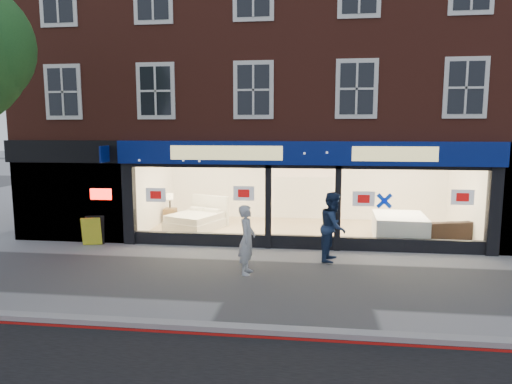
% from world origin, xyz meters
% --- Properties ---
extents(ground, '(120.00, 120.00, 0.00)m').
position_xyz_m(ground, '(0.00, 0.00, 0.00)').
color(ground, gray).
rests_on(ground, ground).
extents(kerb_line, '(60.00, 0.10, 0.01)m').
position_xyz_m(kerb_line, '(0.00, -3.10, 0.01)').
color(kerb_line, '#8C0A07').
rests_on(kerb_line, ground).
extents(kerb_stone, '(60.00, 0.25, 0.12)m').
position_xyz_m(kerb_stone, '(0.00, -2.90, 0.06)').
color(kerb_stone, gray).
rests_on(kerb_stone, ground).
extents(showroom_floor, '(11.00, 4.50, 0.10)m').
position_xyz_m(showroom_floor, '(0.00, 5.25, 0.05)').
color(showroom_floor, tan).
rests_on(showroom_floor, ground).
extents(building, '(19.00, 8.26, 10.30)m').
position_xyz_m(building, '(-0.02, 6.93, 6.67)').
color(building, maroon).
rests_on(building, ground).
extents(display_bed, '(2.19, 2.38, 1.09)m').
position_xyz_m(display_bed, '(-3.84, 5.11, 0.41)').
color(display_bed, '#EDE5CE').
rests_on(display_bed, showroom_floor).
extents(bedside_table, '(0.48, 0.48, 0.55)m').
position_xyz_m(bedside_table, '(-5.10, 5.92, 0.38)').
color(bedside_table, brown).
rests_on(bedside_table, showroom_floor).
extents(mattress_stack, '(1.71, 2.11, 0.80)m').
position_xyz_m(mattress_stack, '(3.10, 4.26, 0.50)').
color(mattress_stack, white).
rests_on(mattress_stack, showroom_floor).
extents(sofa, '(2.23, 1.42, 0.61)m').
position_xyz_m(sofa, '(4.60, 4.55, 0.40)').
color(sofa, black).
rests_on(sofa, showroom_floor).
extents(a_board, '(0.68, 0.53, 0.92)m').
position_xyz_m(a_board, '(-6.59, 2.70, 0.46)').
color(a_board, yellow).
rests_on(a_board, ground).
extents(pedestrian_grey, '(0.46, 0.67, 1.77)m').
position_xyz_m(pedestrian_grey, '(-1.34, 0.45, 0.88)').
color(pedestrian_grey, '#B6BABE').
rests_on(pedestrian_grey, ground).
extents(pedestrian_blue, '(0.92, 1.08, 1.94)m').
position_xyz_m(pedestrian_blue, '(0.88, 1.91, 0.97)').
color(pedestrian_blue, '#1B2B4B').
rests_on(pedestrian_blue, ground).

